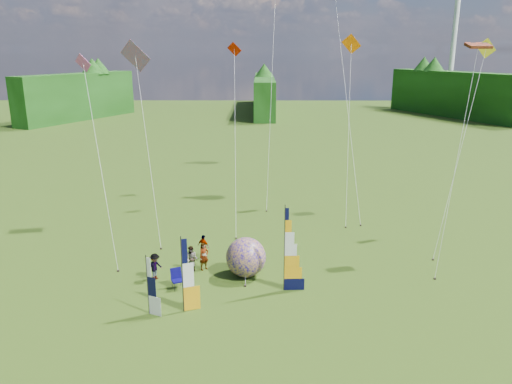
{
  "coord_description": "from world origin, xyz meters",
  "views": [
    {
      "loc": [
        -0.77,
        -21.72,
        12.88
      ],
      "look_at": [
        -1.0,
        4.0,
        5.5
      ],
      "focal_mm": 35.0,
      "sensor_mm": 36.0,
      "label": 1
    }
  ],
  "objects_px": {
    "side_banner_far": "(148,286)",
    "side_banner_left": "(182,276)",
    "spectator_b": "(192,259)",
    "spectator_d": "(204,246)",
    "feather_banner_main": "(284,250)",
    "kite_whale": "(347,90)",
    "spectator_c": "(155,267)",
    "spectator_a": "(204,256)",
    "camp_chair": "(177,279)",
    "bol_inflatable": "(246,257)"
  },
  "relations": [
    {
      "from": "spectator_c",
      "to": "kite_whale",
      "type": "distance_m",
      "value": 22.3
    },
    {
      "from": "bol_inflatable",
      "to": "camp_chair",
      "type": "height_order",
      "value": "bol_inflatable"
    },
    {
      "from": "camp_chair",
      "to": "spectator_b",
      "type": "bearing_deg",
      "value": 54.35
    },
    {
      "from": "feather_banner_main",
      "to": "kite_whale",
      "type": "bearing_deg",
      "value": 68.56
    },
    {
      "from": "feather_banner_main",
      "to": "spectator_c",
      "type": "xyz_separation_m",
      "value": [
        -7.39,
        1.28,
        -1.6
      ]
    },
    {
      "from": "bol_inflatable",
      "to": "camp_chair",
      "type": "bearing_deg",
      "value": -155.9
    },
    {
      "from": "kite_whale",
      "to": "side_banner_far",
      "type": "bearing_deg",
      "value": -122.69
    },
    {
      "from": "spectator_a",
      "to": "spectator_d",
      "type": "bearing_deg",
      "value": 58.75
    },
    {
      "from": "side_banner_left",
      "to": "camp_chair",
      "type": "relative_size",
      "value": 3.41
    },
    {
      "from": "side_banner_left",
      "to": "side_banner_far",
      "type": "height_order",
      "value": "side_banner_left"
    },
    {
      "from": "spectator_a",
      "to": "camp_chair",
      "type": "height_order",
      "value": "spectator_a"
    },
    {
      "from": "feather_banner_main",
      "to": "spectator_a",
      "type": "xyz_separation_m",
      "value": [
        -4.71,
        2.66,
        -1.54
      ]
    },
    {
      "from": "spectator_b",
      "to": "spectator_d",
      "type": "bearing_deg",
      "value": 95.06
    },
    {
      "from": "side_banner_left",
      "to": "feather_banner_main",
      "type": "bearing_deg",
      "value": 5.53
    },
    {
      "from": "feather_banner_main",
      "to": "kite_whale",
      "type": "xyz_separation_m",
      "value": [
        5.85,
        16.88,
        7.27
      ]
    },
    {
      "from": "spectator_c",
      "to": "camp_chair",
      "type": "height_order",
      "value": "spectator_c"
    },
    {
      "from": "spectator_d",
      "to": "side_banner_far",
      "type": "bearing_deg",
      "value": 109.04
    },
    {
      "from": "side_banner_far",
      "to": "spectator_d",
      "type": "distance_m",
      "value": 7.43
    },
    {
      "from": "side_banner_far",
      "to": "kite_whale",
      "type": "distance_m",
      "value": 24.69
    },
    {
      "from": "side_banner_left",
      "to": "kite_whale",
      "type": "xyz_separation_m",
      "value": [
        11.05,
        19.25,
        7.69
      ]
    },
    {
      "from": "side_banner_left",
      "to": "bol_inflatable",
      "type": "distance_m",
      "value": 5.25
    },
    {
      "from": "spectator_b",
      "to": "kite_whale",
      "type": "distance_m",
      "value": 20.34
    },
    {
      "from": "side_banner_far",
      "to": "side_banner_left",
      "type": "bearing_deg",
      "value": 32.97
    },
    {
      "from": "spectator_b",
      "to": "kite_whale",
      "type": "xyz_separation_m",
      "value": [
        11.28,
        14.41,
        8.88
      ]
    },
    {
      "from": "kite_whale",
      "to": "feather_banner_main",
      "type": "bearing_deg",
      "value": -108.61
    },
    {
      "from": "side_banner_far",
      "to": "spectator_c",
      "type": "height_order",
      "value": "side_banner_far"
    },
    {
      "from": "side_banner_far",
      "to": "spectator_a",
      "type": "height_order",
      "value": "side_banner_far"
    },
    {
      "from": "camp_chair",
      "to": "spectator_d",
      "type": "bearing_deg",
      "value": 53.42
    },
    {
      "from": "feather_banner_main",
      "to": "bol_inflatable",
      "type": "bearing_deg",
      "value": 137.37
    },
    {
      "from": "spectator_d",
      "to": "camp_chair",
      "type": "height_order",
      "value": "spectator_d"
    },
    {
      "from": "kite_whale",
      "to": "side_banner_left",
      "type": "bearing_deg",
      "value": -119.37
    },
    {
      "from": "spectator_a",
      "to": "camp_chair",
      "type": "xyz_separation_m",
      "value": [
        -1.22,
        -2.53,
        -0.28
      ]
    },
    {
      "from": "bol_inflatable",
      "to": "feather_banner_main",
      "type": "bearing_deg",
      "value": -40.3
    },
    {
      "from": "feather_banner_main",
      "to": "side_banner_far",
      "type": "height_order",
      "value": "feather_banner_main"
    },
    {
      "from": "feather_banner_main",
      "to": "spectator_d",
      "type": "distance_m",
      "value": 6.86
    },
    {
      "from": "side_banner_far",
      "to": "spectator_c",
      "type": "xyz_separation_m",
      "value": [
        -0.47,
        3.91,
        -0.75
      ]
    },
    {
      "from": "feather_banner_main",
      "to": "spectator_a",
      "type": "bearing_deg",
      "value": 148.19
    },
    {
      "from": "kite_whale",
      "to": "spectator_a",
      "type": "bearing_deg",
      "value": -126.1
    },
    {
      "from": "bol_inflatable",
      "to": "spectator_b",
      "type": "relative_size",
      "value": 1.5
    },
    {
      "from": "kite_whale",
      "to": "spectator_c",
      "type": "bearing_deg",
      "value": -129.82
    },
    {
      "from": "spectator_b",
      "to": "bol_inflatable",
      "type": "bearing_deg",
      "value": 7.93
    },
    {
      "from": "bol_inflatable",
      "to": "kite_whale",
      "type": "distance_m",
      "value": 19.04
    },
    {
      "from": "feather_banner_main",
      "to": "camp_chair",
      "type": "xyz_separation_m",
      "value": [
        -5.93,
        0.14,
        -1.82
      ]
    },
    {
      "from": "spectator_c",
      "to": "kite_whale",
      "type": "bearing_deg",
      "value": -8.95
    },
    {
      "from": "spectator_d",
      "to": "kite_whale",
      "type": "relative_size",
      "value": 0.08
    },
    {
      "from": "spectator_c",
      "to": "spectator_d",
      "type": "bearing_deg",
      "value": -6.09
    },
    {
      "from": "feather_banner_main",
      "to": "side_banner_left",
      "type": "relative_size",
      "value": 1.22
    },
    {
      "from": "spectator_b",
      "to": "feather_banner_main",
      "type": "bearing_deg",
      "value": -5.42
    },
    {
      "from": "spectator_c",
      "to": "spectator_d",
      "type": "distance_m",
      "value": 4.04
    },
    {
      "from": "spectator_b",
      "to": "kite_whale",
      "type": "bearing_deg",
      "value": 70.94
    }
  ]
}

